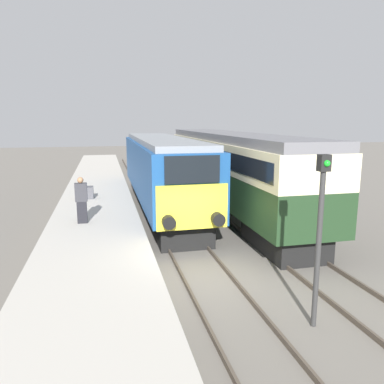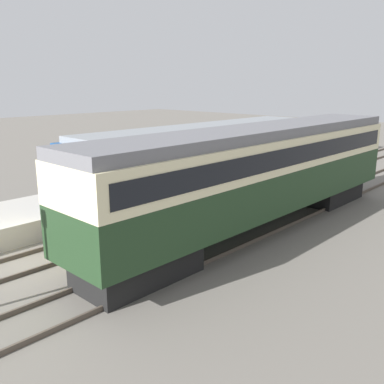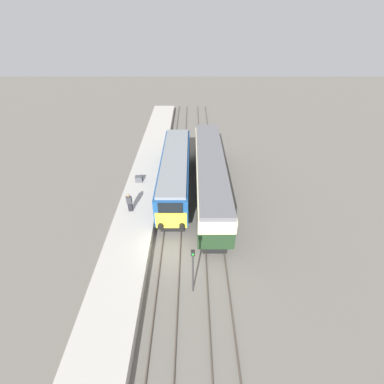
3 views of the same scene
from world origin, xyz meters
The scene contains 8 objects.
ground_plane centered at (0.00, 0.00, 0.00)m, with size 120.00×120.00×0.00m, color slate.
platform_left centered at (-3.30, 8.00, 0.41)m, with size 3.50×50.00×0.83m.
rails_near_track centered at (0.00, 5.00, 0.07)m, with size 1.51×60.00×0.14m.
rails_far_track centered at (3.40, 5.00, 0.07)m, with size 1.50×60.00×0.14m.
locomotive centered at (0.00, 8.42, 2.13)m, with size 2.70×13.92×3.81m.
passenger_carriage centered at (3.40, 7.67, 2.44)m, with size 2.75×16.44×4.05m.
person_on_platform centered at (-3.74, 4.00, 1.71)m, with size 0.44×0.26×1.76m.
luggage_crate centered at (-3.79, 8.62, 1.13)m, with size 0.70×0.56×0.60m.
Camera 2 is at (12.48, -5.69, 5.60)m, focal length 40.00 mm.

